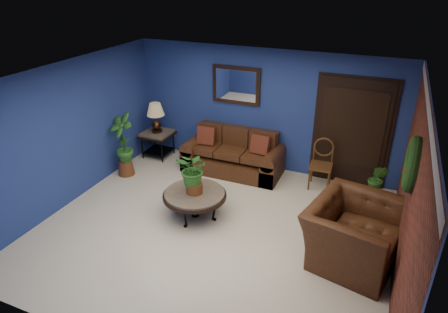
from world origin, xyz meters
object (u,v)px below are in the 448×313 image
at_px(end_table, 158,138).
at_px(table_lamp, 156,114).
at_px(side_chair, 322,160).
at_px(armchair, 354,233).
at_px(sofa, 234,157).
at_px(coffee_table, 195,195).

xyz_separation_m(end_table, table_lamp, (-0.00, 0.00, 0.55)).
xyz_separation_m(side_chair, armchair, (0.84, -1.98, -0.10)).
relative_size(sofa, table_lamp, 3.17).
height_order(table_lamp, side_chair, table_lamp).
bearing_deg(coffee_table, armchair, -1.99).
bearing_deg(end_table, table_lamp, 180.00).
xyz_separation_m(sofa, table_lamp, (-1.82, -0.03, 0.70)).
bearing_deg(table_lamp, coffee_table, -44.58).
xyz_separation_m(coffee_table, end_table, (-1.84, 1.82, 0.04)).
distance_m(table_lamp, armchair, 4.87).
bearing_deg(coffee_table, side_chair, 46.89).
bearing_deg(side_chair, table_lamp, 177.85).
bearing_deg(side_chair, end_table, 177.85).
relative_size(coffee_table, side_chair, 1.11).
relative_size(table_lamp, armchair, 0.47).
xyz_separation_m(coffee_table, table_lamp, (-1.84, 1.82, 0.59)).
bearing_deg(sofa, end_table, -179.18).
bearing_deg(end_table, armchair, -23.22).
distance_m(table_lamp, side_chair, 3.64).
height_order(coffee_table, end_table, end_table).
bearing_deg(end_table, coffee_table, -44.58).
distance_m(end_table, armchair, 4.84).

